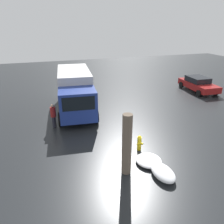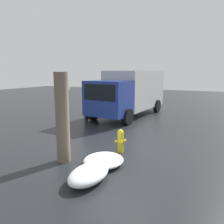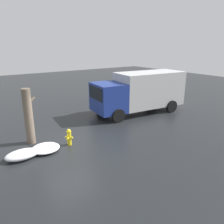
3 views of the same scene
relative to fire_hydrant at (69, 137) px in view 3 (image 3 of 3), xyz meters
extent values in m
plane|color=black|center=(0.00, 0.00, -0.44)|extent=(60.00, 60.00, 0.00)
cylinder|color=yellow|center=(0.00, 0.00, -0.10)|extent=(0.22, 0.22, 0.67)
cylinder|color=yellow|center=(0.00, 0.00, 0.28)|extent=(0.23, 0.23, 0.08)
sphere|color=yellow|center=(0.00, 0.00, 0.32)|extent=(0.18, 0.18, 0.18)
cylinder|color=yellow|center=(-0.12, -0.09, -0.02)|extent=(0.15, 0.15, 0.11)
cylinder|color=yellow|center=(0.10, -0.12, -0.02)|extent=(0.13, 0.13, 0.09)
cylinder|color=yellow|center=(-0.09, 0.13, -0.02)|extent=(0.13, 0.13, 0.09)
cylinder|color=#6B5B4C|center=(-1.51, 1.34, 0.99)|extent=(0.43, 0.43, 2.85)
cylinder|color=#6B5B4C|center=(-1.32, 1.34, 1.79)|extent=(0.49, 0.12, 0.39)
cube|color=navy|center=(4.07, 2.47, 0.99)|extent=(2.12, 2.51, 1.94)
cube|color=black|center=(3.12, 2.57, 1.37)|extent=(0.23, 1.94, 0.86)
cube|color=#BCBCBC|center=(7.51, 2.11, 1.26)|extent=(5.24, 2.83, 2.49)
cylinder|color=black|center=(4.04, 1.31, 0.01)|extent=(0.92, 0.37, 0.90)
cylinder|color=black|center=(4.28, 3.62, 0.01)|extent=(0.92, 0.37, 0.90)
cylinder|color=black|center=(8.63, 0.83, 0.01)|extent=(0.92, 0.37, 0.90)
cylinder|color=black|center=(8.88, 3.14, 0.01)|extent=(0.92, 0.37, 0.90)
cylinder|color=#23232D|center=(4.16, 4.05, -0.06)|extent=(0.24, 0.24, 0.75)
cylinder|color=maroon|center=(4.16, 4.05, 0.63)|extent=(0.35, 0.35, 0.63)
sphere|color=tan|center=(4.16, 4.05, 1.05)|extent=(0.20, 0.20, 0.20)
ellipsoid|color=white|center=(-2.30, -0.08, -0.24)|extent=(1.47, 0.89, 0.39)
ellipsoid|color=white|center=(-1.21, 0.05, -0.30)|extent=(1.33, 1.23, 0.28)
camera|label=1|loc=(-9.01, 4.50, 5.91)|focal=35.00mm
camera|label=2|loc=(-6.89, -2.94, 2.39)|focal=35.00mm
camera|label=3|loc=(-4.00, -9.50, 4.44)|focal=35.00mm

